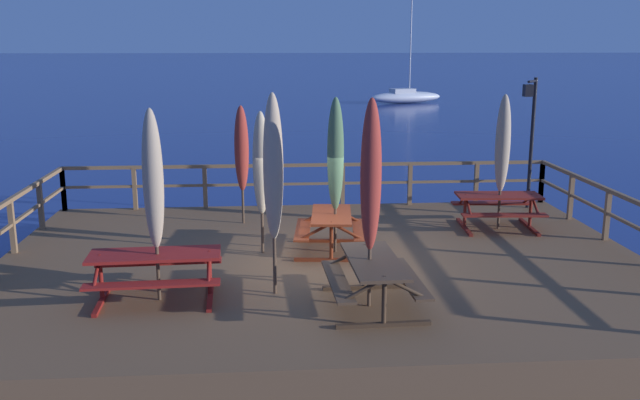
# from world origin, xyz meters

# --- Properties ---
(ground_plane) EXTENTS (600.00, 600.00, 0.00)m
(ground_plane) POSITION_xyz_m (0.00, 0.00, 0.00)
(ground_plane) COLOR navy
(wooden_deck) EXTENTS (12.26, 9.05, 0.60)m
(wooden_deck) POSITION_xyz_m (0.00, 0.00, 0.30)
(wooden_deck) COLOR brown
(wooden_deck) RESTS_ON ground
(railing_waterside_far) EXTENTS (12.06, 0.10, 1.09)m
(railing_waterside_far) POSITION_xyz_m (-0.00, 4.38, 1.35)
(railing_waterside_far) COLOR brown
(railing_waterside_far) RESTS_ON wooden_deck
(railing_side_right) EXTENTS (0.10, 8.85, 1.09)m
(railing_side_right) POSITION_xyz_m (5.98, 0.00, 1.34)
(railing_side_right) COLOR brown
(railing_side_right) RESTS_ON wooden_deck
(picnic_table_front_right) EXTENTS (2.12, 1.49, 0.78)m
(picnic_table_front_right) POSITION_xyz_m (-2.82, -1.87, 1.17)
(picnic_table_front_right) COLOR maroon
(picnic_table_front_right) RESTS_ON wooden_deck
(picnic_table_mid_left) EXTENTS (1.55, 1.77, 0.78)m
(picnic_table_mid_left) POSITION_xyz_m (0.21, 0.50, 1.15)
(picnic_table_mid_left) COLOR #993819
(picnic_table_mid_left) RESTS_ON wooden_deck
(picnic_table_back_left) EXTENTS (1.47, 2.01, 0.78)m
(picnic_table_back_left) POSITION_xyz_m (0.59, -2.46, 1.16)
(picnic_table_back_left) COLOR brown
(picnic_table_back_left) RESTS_ON wooden_deck
(picnic_table_mid_centre) EXTENTS (1.90, 1.52, 0.78)m
(picnic_table_mid_centre) POSITION_xyz_m (4.03, 1.95, 1.16)
(picnic_table_mid_centre) COLOR maroon
(picnic_table_mid_centre) RESTS_ON wooden_deck
(patio_umbrella_tall_mid_right) EXTENTS (0.32, 0.32, 3.06)m
(patio_umbrella_tall_mid_right) POSITION_xyz_m (-2.78, -1.91, 2.55)
(patio_umbrella_tall_mid_right) COLOR #4C3828
(patio_umbrella_tall_mid_right) RESTS_ON wooden_deck
(patio_umbrella_short_back) EXTENTS (0.32, 0.32, 3.03)m
(patio_umbrella_short_back) POSITION_xyz_m (0.28, 0.46, 2.53)
(patio_umbrella_short_back) COLOR #4C3828
(patio_umbrella_short_back) RESTS_ON wooden_deck
(patio_umbrella_short_front) EXTENTS (0.32, 0.32, 3.24)m
(patio_umbrella_short_front) POSITION_xyz_m (0.52, -2.44, 2.66)
(patio_umbrella_short_front) COLOR #4C3828
(patio_umbrella_short_front) RESTS_ON wooden_deck
(patio_umbrella_tall_front) EXTENTS (0.32, 0.32, 2.95)m
(patio_umbrella_tall_front) POSITION_xyz_m (4.05, 1.93, 2.48)
(patio_umbrella_tall_front) COLOR #4C3828
(patio_umbrella_tall_front) RESTS_ON wooden_deck
(patio_umbrella_short_mid) EXTENTS (0.32, 0.32, 3.27)m
(patio_umbrella_short_mid) POSITION_xyz_m (-0.93, -1.76, 2.68)
(patio_umbrella_short_mid) COLOR #4C3828
(patio_umbrella_short_mid) RESTS_ON wooden_deck
(patio_umbrella_tall_back_right) EXTENTS (0.32, 0.32, 2.67)m
(patio_umbrella_tall_back_right) POSITION_xyz_m (-1.59, 2.84, 2.30)
(patio_umbrella_tall_back_right) COLOR #4C3828
(patio_umbrella_tall_back_right) RESTS_ON wooden_deck
(patio_umbrella_tall_mid_left) EXTENTS (0.32, 0.32, 2.77)m
(patio_umbrella_tall_mid_left) POSITION_xyz_m (-1.14, 0.52, 2.36)
(patio_umbrella_tall_mid_left) COLOR #4C3828
(patio_umbrella_tall_mid_left) RESTS_ON wooden_deck
(lamp_post_hooked) EXTENTS (0.48, 0.58, 3.20)m
(lamp_post_hooked) POSITION_xyz_m (5.31, 3.67, 2.72)
(lamp_post_hooked) COLOR black
(lamp_post_hooked) RESTS_ON wooden_deck
(sailboat_distant) EXTENTS (6.23, 3.36, 7.72)m
(sailboat_distant) POSITION_xyz_m (9.79, 41.10, 0.51)
(sailboat_distant) COLOR silver
(sailboat_distant) RESTS_ON ground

